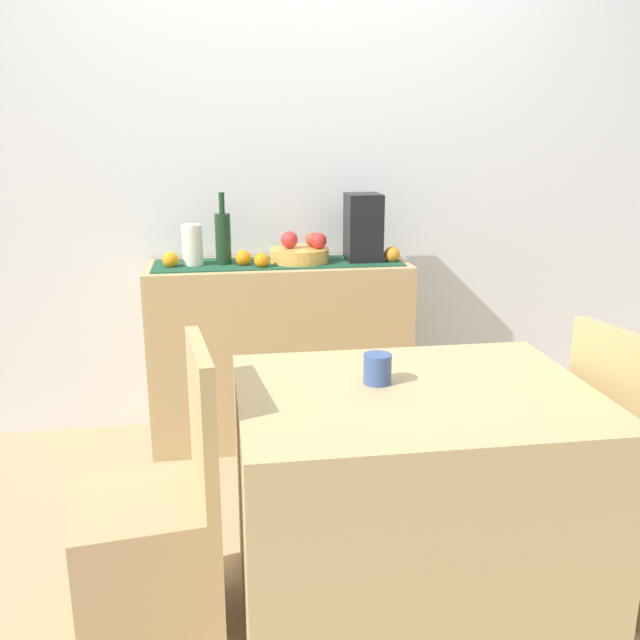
{
  "coord_description": "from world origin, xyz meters",
  "views": [
    {
      "loc": [
        -0.43,
        -2.26,
        1.48
      ],
      "look_at": [
        -0.03,
        0.38,
        0.74
      ],
      "focal_mm": 38.78,
      "sensor_mm": 36.0,
      "label": 1
    }
  ],
  "objects_px": {
    "ceramic_vase": "(192,245)",
    "chair_near_window": "(153,553)",
    "sideboard_console": "(280,352)",
    "fruit_bowl": "(299,255)",
    "coffee_cup": "(377,369)",
    "dining_table": "(412,501)",
    "coffee_maker": "(363,228)",
    "wine_bottle": "(223,238)"
  },
  "relations": [
    {
      "from": "wine_bottle",
      "to": "coffee_cup",
      "type": "height_order",
      "value": "wine_bottle"
    },
    {
      "from": "ceramic_vase",
      "to": "coffee_cup",
      "type": "distance_m",
      "value": 1.4
    },
    {
      "from": "fruit_bowl",
      "to": "chair_near_window",
      "type": "xyz_separation_m",
      "value": [
        -0.61,
        -1.34,
        -0.64
      ]
    },
    {
      "from": "chair_near_window",
      "to": "coffee_maker",
      "type": "bearing_deg",
      "value": 55.67
    },
    {
      "from": "sideboard_console",
      "to": "dining_table",
      "type": "relative_size",
      "value": 1.17
    },
    {
      "from": "coffee_cup",
      "to": "dining_table",
      "type": "bearing_deg",
      "value": -34.54
    },
    {
      "from": "fruit_bowl",
      "to": "dining_table",
      "type": "bearing_deg",
      "value": -82.29
    },
    {
      "from": "ceramic_vase",
      "to": "dining_table",
      "type": "distance_m",
      "value": 1.61
    },
    {
      "from": "coffee_maker",
      "to": "chair_near_window",
      "type": "height_order",
      "value": "coffee_maker"
    },
    {
      "from": "sideboard_console",
      "to": "ceramic_vase",
      "type": "distance_m",
      "value": 0.66
    },
    {
      "from": "sideboard_console",
      "to": "coffee_cup",
      "type": "height_order",
      "value": "sideboard_console"
    },
    {
      "from": "sideboard_console",
      "to": "coffee_cup",
      "type": "relative_size",
      "value": 13.48
    },
    {
      "from": "chair_near_window",
      "to": "coffee_cup",
      "type": "bearing_deg",
      "value": 5.61
    },
    {
      "from": "wine_bottle",
      "to": "dining_table",
      "type": "distance_m",
      "value": 1.57
    },
    {
      "from": "coffee_cup",
      "to": "fruit_bowl",
      "type": "bearing_deg",
      "value": 93.61
    },
    {
      "from": "dining_table",
      "to": "coffee_cup",
      "type": "bearing_deg",
      "value": 145.46
    },
    {
      "from": "sideboard_console",
      "to": "chair_near_window",
      "type": "distance_m",
      "value": 1.44
    },
    {
      "from": "dining_table",
      "to": "chair_near_window",
      "type": "bearing_deg",
      "value": 179.85
    },
    {
      "from": "wine_bottle",
      "to": "chair_near_window",
      "type": "height_order",
      "value": "wine_bottle"
    },
    {
      "from": "coffee_maker",
      "to": "coffee_cup",
      "type": "xyz_separation_m",
      "value": [
        -0.22,
        -1.27,
        -0.25
      ]
    },
    {
      "from": "dining_table",
      "to": "wine_bottle",
      "type": "bearing_deg",
      "value": 111.73
    },
    {
      "from": "wine_bottle",
      "to": "ceramic_vase",
      "type": "bearing_deg",
      "value": 180.0
    },
    {
      "from": "sideboard_console",
      "to": "coffee_maker",
      "type": "distance_m",
      "value": 0.72
    },
    {
      "from": "chair_near_window",
      "to": "wine_bottle",
      "type": "bearing_deg",
      "value": 79.15
    },
    {
      "from": "wine_bottle",
      "to": "chair_near_window",
      "type": "bearing_deg",
      "value": -100.85
    },
    {
      "from": "sideboard_console",
      "to": "fruit_bowl",
      "type": "xyz_separation_m",
      "value": [
        0.1,
        0.0,
        0.47
      ]
    },
    {
      "from": "coffee_cup",
      "to": "chair_near_window",
      "type": "xyz_separation_m",
      "value": [
        -0.69,
        -0.07,
        -0.52
      ]
    },
    {
      "from": "wine_bottle",
      "to": "coffee_cup",
      "type": "bearing_deg",
      "value": -71.19
    },
    {
      "from": "sideboard_console",
      "to": "coffee_maker",
      "type": "bearing_deg",
      "value": 0.0
    },
    {
      "from": "ceramic_vase",
      "to": "wine_bottle",
      "type": "bearing_deg",
      "value": -0.0
    },
    {
      "from": "dining_table",
      "to": "chair_near_window",
      "type": "distance_m",
      "value": 0.8
    },
    {
      "from": "sideboard_console",
      "to": "fruit_bowl",
      "type": "relative_size",
      "value": 4.43
    },
    {
      "from": "sideboard_console",
      "to": "chair_near_window",
      "type": "height_order",
      "value": "chair_near_window"
    },
    {
      "from": "sideboard_console",
      "to": "dining_table",
      "type": "height_order",
      "value": "sideboard_console"
    },
    {
      "from": "sideboard_console",
      "to": "wine_bottle",
      "type": "distance_m",
      "value": 0.62
    },
    {
      "from": "ceramic_vase",
      "to": "chair_near_window",
      "type": "height_order",
      "value": "ceramic_vase"
    },
    {
      "from": "fruit_bowl",
      "to": "coffee_cup",
      "type": "height_order",
      "value": "fruit_bowl"
    },
    {
      "from": "sideboard_console",
      "to": "coffee_maker",
      "type": "relative_size",
      "value": 3.86
    },
    {
      "from": "coffee_maker",
      "to": "dining_table",
      "type": "height_order",
      "value": "coffee_maker"
    },
    {
      "from": "coffee_maker",
      "to": "chair_near_window",
      "type": "relative_size",
      "value": 0.35
    },
    {
      "from": "sideboard_console",
      "to": "chair_near_window",
      "type": "relative_size",
      "value": 1.36
    },
    {
      "from": "coffee_cup",
      "to": "chair_near_window",
      "type": "distance_m",
      "value": 0.86
    }
  ]
}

